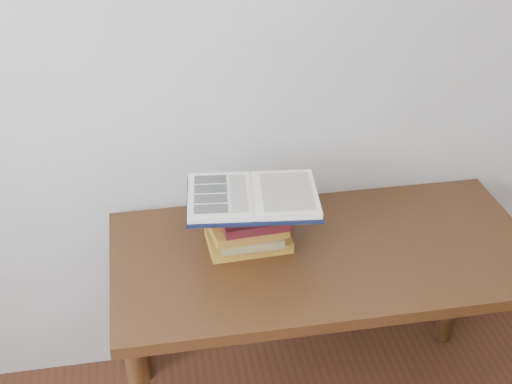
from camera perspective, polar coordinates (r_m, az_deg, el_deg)
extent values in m
cube|color=silver|center=(2.21, 0.69, 13.69)|extent=(3.50, 0.04, 2.60)
cube|color=#442111|center=(2.19, 5.51, -5.01)|extent=(1.29, 0.65, 0.04)
cylinder|color=#442111|center=(2.55, -9.44, -9.18)|extent=(0.06, 0.06, 0.66)
cylinder|color=#442111|center=(2.78, 15.54, -6.20)|extent=(0.06, 0.06, 0.66)
cube|color=#AC6827|center=(2.18, -0.61, -3.84)|extent=(0.25, 0.17, 0.03)
cube|color=#A18853|center=(2.15, -0.58, -3.49)|extent=(0.19, 0.15, 0.03)
cube|color=#AC6827|center=(2.15, -0.84, -2.52)|extent=(0.24, 0.21, 0.03)
cube|color=#5A1623|center=(2.12, -0.25, -2.14)|extent=(0.20, 0.16, 0.03)
cube|color=#A18853|center=(2.12, -1.05, -1.32)|extent=(0.21, 0.17, 0.03)
cube|color=navy|center=(2.10, -0.50, -0.76)|extent=(0.23, 0.19, 0.03)
cube|color=black|center=(2.07, -0.27, -0.59)|extent=(0.41, 0.31, 0.01)
cube|color=#EEE3CD|center=(2.06, -2.93, -0.35)|extent=(0.21, 0.27, 0.02)
cube|color=#EEE3CD|center=(2.07, 2.37, -0.17)|extent=(0.21, 0.27, 0.02)
cylinder|color=#EEE3CD|center=(2.06, -0.27, -0.31)|extent=(0.04, 0.25, 0.01)
cube|color=black|center=(2.12, -3.68, 1.02)|extent=(0.10, 0.05, 0.00)
cube|color=black|center=(2.08, -3.66, 0.27)|extent=(0.10, 0.05, 0.00)
cube|color=black|center=(2.03, -3.64, -0.52)|extent=(0.10, 0.05, 0.00)
cube|color=black|center=(1.98, -3.63, -1.35)|extent=(0.10, 0.05, 0.00)
cube|color=beige|center=(2.05, -1.41, -0.07)|extent=(0.07, 0.21, 0.00)
cube|color=beige|center=(2.06, 2.48, 0.07)|extent=(0.17, 0.23, 0.00)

